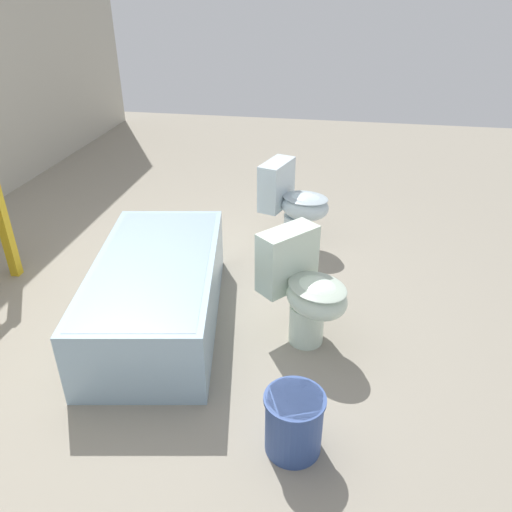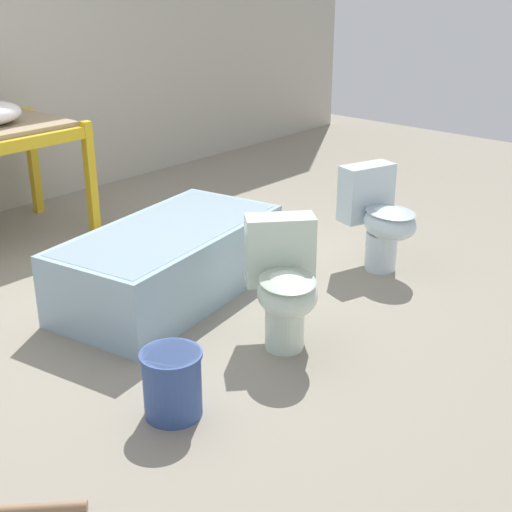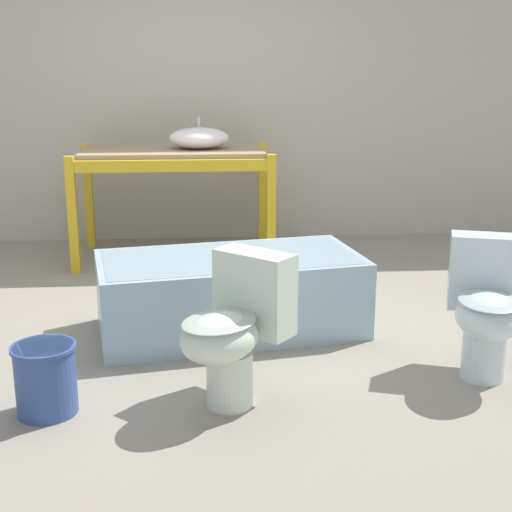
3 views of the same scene
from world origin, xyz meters
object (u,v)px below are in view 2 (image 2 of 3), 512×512
Objects in this scene: bathtub_main at (170,257)px; bucket_white at (172,382)px; toilet_far at (284,283)px; toilet_near at (380,216)px.

bathtub_main is 4.99× the size of bucket_white.
bathtub_main is 1.38m from bucket_white.
bathtub_main reaches higher than bucket_white.
toilet_far is 2.14× the size of bucket_white.
toilet_near is 2.14× the size of bucket_white.
bathtub_main is 2.33× the size of toilet_far.
toilet_far is at bearing -153.20° from toilet_near.
toilet_near is at bearing -40.44° from bathtub_main.
bucket_white is (-0.92, -1.03, -0.09)m from bathtub_main.
toilet_near is at bearing 6.58° from bucket_white.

